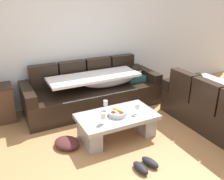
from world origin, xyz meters
name	(u,v)px	position (x,y,z in m)	size (l,w,h in m)	color
ground_plane	(127,154)	(0.00, 0.00, 0.00)	(14.00, 14.00, 0.00)	#B37A4B
back_wall	(73,35)	(0.00, 2.15, 1.35)	(9.00, 0.10, 2.70)	silver
couch_along_wall	(95,91)	(0.22, 1.63, 0.33)	(2.58, 0.92, 0.88)	black
couch_near_window	(219,109)	(1.74, -0.02, 0.34)	(0.92, 1.96, 0.88)	black
coffee_table	(117,123)	(0.09, 0.47, 0.24)	(1.20, 0.68, 0.38)	#9B9896
fruit_bowl	(118,113)	(0.09, 0.46, 0.42)	(0.28, 0.28, 0.10)	silver
wine_glass_near_left	(103,116)	(-0.21, 0.33, 0.50)	(0.07, 0.07, 0.17)	silver
wine_glass_near_right	(137,107)	(0.38, 0.37, 0.50)	(0.07, 0.07, 0.17)	silver
wine_glass_far_back	(106,103)	(0.01, 0.70, 0.50)	(0.07, 0.07, 0.17)	silver
open_magazine	(136,112)	(0.41, 0.43, 0.39)	(0.28, 0.21, 0.01)	white
pair_of_shoes	(145,165)	(0.07, -0.35, 0.04)	(0.33, 0.32, 0.09)	black
crumpled_garment	(67,143)	(-0.69, 0.56, 0.06)	(0.40, 0.32, 0.12)	#4C2323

